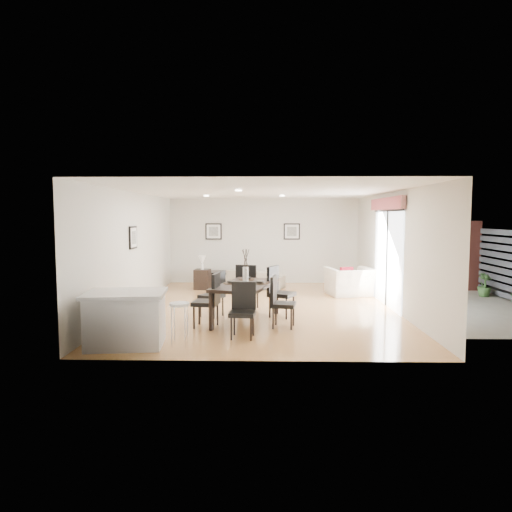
{
  "coord_description": "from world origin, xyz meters",
  "views": [
    {
      "loc": [
        0.08,
        -10.58,
        2.14
      ],
      "look_at": [
        -0.16,
        0.4,
        1.18
      ],
      "focal_mm": 32.0,
      "sensor_mm": 36.0,
      "label": 1
    }
  ],
  "objects_px": {
    "sofa": "(253,279)",
    "dining_chair_enear": "(279,299)",
    "dining_table": "(246,287)",
    "dining_chair_wnear": "(210,297)",
    "dining_chair_efar": "(278,289)",
    "dining_chair_wfar": "(215,291)",
    "side_table": "(202,279)",
    "kitchen_island": "(126,318)",
    "armchair": "(350,282)",
    "dining_chair_foot": "(247,285)",
    "coffee_table": "(219,278)",
    "bar_stool": "(179,309)",
    "dining_chair_head": "(243,306)"
  },
  "relations": [
    {
      "from": "dining_table",
      "to": "dining_chair_wnear",
      "type": "relative_size",
      "value": 1.95
    },
    {
      "from": "dining_table",
      "to": "bar_stool",
      "type": "relative_size",
      "value": 2.85
    },
    {
      "from": "sofa",
      "to": "bar_stool",
      "type": "height_order",
      "value": "bar_stool"
    },
    {
      "from": "dining_chair_efar",
      "to": "kitchen_island",
      "type": "relative_size",
      "value": 0.78
    },
    {
      "from": "dining_chair_enear",
      "to": "dining_chair_head",
      "type": "height_order",
      "value": "dining_chair_enear"
    },
    {
      "from": "dining_table",
      "to": "coffee_table",
      "type": "height_order",
      "value": "dining_table"
    },
    {
      "from": "dining_chair_head",
      "to": "dining_chair_wnear",
      "type": "bearing_deg",
      "value": 139.14
    },
    {
      "from": "dining_chair_efar",
      "to": "dining_chair_head",
      "type": "distance_m",
      "value": 1.8
    },
    {
      "from": "side_table",
      "to": "dining_chair_enear",
      "type": "bearing_deg",
      "value": -65.09
    },
    {
      "from": "dining_chair_efar",
      "to": "side_table",
      "type": "bearing_deg",
      "value": 56.63
    },
    {
      "from": "kitchen_island",
      "to": "bar_stool",
      "type": "distance_m",
      "value": 0.9
    },
    {
      "from": "dining_chair_head",
      "to": "side_table",
      "type": "xyz_separation_m",
      "value": [
        -1.46,
        5.28,
        -0.25
      ]
    },
    {
      "from": "sofa",
      "to": "dining_chair_wnear",
      "type": "xyz_separation_m",
      "value": [
        -0.67,
        -4.93,
        0.32
      ]
    },
    {
      "from": "dining_table",
      "to": "coffee_table",
      "type": "relative_size",
      "value": 1.88
    },
    {
      "from": "sofa",
      "to": "dining_chair_enear",
      "type": "xyz_separation_m",
      "value": [
        0.65,
        -4.9,
        0.28
      ]
    },
    {
      "from": "armchair",
      "to": "coffee_table",
      "type": "height_order",
      "value": "armchair"
    },
    {
      "from": "dining_chair_efar",
      "to": "sofa",
      "type": "bearing_deg",
      "value": 35.59
    },
    {
      "from": "sofa",
      "to": "dining_chair_foot",
      "type": "bearing_deg",
      "value": 111.68
    },
    {
      "from": "coffee_table",
      "to": "armchair",
      "type": "bearing_deg",
      "value": -29.6
    },
    {
      "from": "side_table",
      "to": "kitchen_island",
      "type": "bearing_deg",
      "value": -94.32
    },
    {
      "from": "dining_chair_efar",
      "to": "kitchen_island",
      "type": "bearing_deg",
      "value": 157.63
    },
    {
      "from": "armchair",
      "to": "side_table",
      "type": "relative_size",
      "value": 1.97
    },
    {
      "from": "side_table",
      "to": "kitchen_island",
      "type": "relative_size",
      "value": 0.42
    },
    {
      "from": "sofa",
      "to": "dining_chair_head",
      "type": "distance_m",
      "value": 5.62
    },
    {
      "from": "dining_chair_efar",
      "to": "side_table",
      "type": "distance_m",
      "value": 4.19
    },
    {
      "from": "dining_chair_head",
      "to": "side_table",
      "type": "relative_size",
      "value": 1.67
    },
    {
      "from": "sofa",
      "to": "armchair",
      "type": "bearing_deg",
      "value": 175.77
    },
    {
      "from": "dining_chair_efar",
      "to": "dining_chair_foot",
      "type": "xyz_separation_m",
      "value": [
        -0.68,
        0.65,
        -0.01
      ]
    },
    {
      "from": "dining_chair_enear",
      "to": "bar_stool",
      "type": "xyz_separation_m",
      "value": [
        -1.67,
        -1.3,
        0.07
      ]
    },
    {
      "from": "dining_chair_wfar",
      "to": "dining_chair_efar",
      "type": "bearing_deg",
      "value": 120.47
    },
    {
      "from": "dining_chair_enear",
      "to": "dining_chair_wnear",
      "type": "bearing_deg",
      "value": 101.49
    },
    {
      "from": "dining_chair_wnear",
      "to": "dining_chair_efar",
      "type": "distance_m",
      "value": 1.65
    },
    {
      "from": "dining_chair_enear",
      "to": "kitchen_island",
      "type": "distance_m",
      "value": 2.88
    },
    {
      "from": "dining_chair_head",
      "to": "bar_stool",
      "type": "bearing_deg",
      "value": -144.81
    },
    {
      "from": "dining_chair_efar",
      "to": "dining_chair_wfar",
      "type": "bearing_deg",
      "value": 119.56
    },
    {
      "from": "dining_chair_wfar",
      "to": "dining_chair_head",
      "type": "bearing_deg",
      "value": 50.21
    },
    {
      "from": "dining_chair_wfar",
      "to": "dining_chair_foot",
      "type": "relative_size",
      "value": 0.93
    },
    {
      "from": "dining_chair_foot",
      "to": "kitchen_island",
      "type": "relative_size",
      "value": 0.76
    },
    {
      "from": "side_table",
      "to": "kitchen_island",
      "type": "xyz_separation_m",
      "value": [
        -0.44,
        -5.87,
        0.16
      ]
    },
    {
      "from": "kitchen_island",
      "to": "dining_chair_wfar",
      "type": "bearing_deg",
      "value": 54.62
    },
    {
      "from": "armchair",
      "to": "dining_chair_wfar",
      "type": "distance_m",
      "value": 4.3
    },
    {
      "from": "dining_chair_wnear",
      "to": "coffee_table",
      "type": "distance_m",
      "value": 5.33
    },
    {
      "from": "dining_chair_efar",
      "to": "bar_stool",
      "type": "xyz_separation_m",
      "value": [
        -1.67,
        -2.27,
        0.02
      ]
    },
    {
      "from": "side_table",
      "to": "dining_chair_head",
      "type": "bearing_deg",
      "value": -74.5
    },
    {
      "from": "kitchen_island",
      "to": "dining_chair_enear",
      "type": "bearing_deg",
      "value": 20.87
    },
    {
      "from": "sofa",
      "to": "dining_chair_enear",
      "type": "bearing_deg",
      "value": 119.76
    },
    {
      "from": "dining_chair_wfar",
      "to": "dining_chair_enear",
      "type": "xyz_separation_m",
      "value": [
        1.34,
        -0.88,
        0.01
      ]
    },
    {
      "from": "armchair",
      "to": "dining_chair_head",
      "type": "bearing_deg",
      "value": 46.34
    },
    {
      "from": "dining_chair_efar",
      "to": "kitchen_island",
      "type": "distance_m",
      "value": 3.43
    },
    {
      "from": "dining_chair_wfar",
      "to": "coffee_table",
      "type": "bearing_deg",
      "value": -148.03
    }
  ]
}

